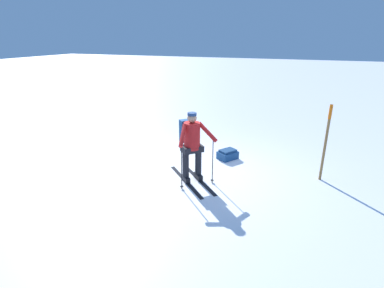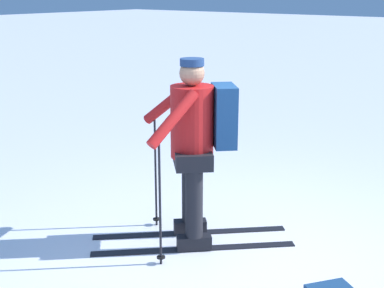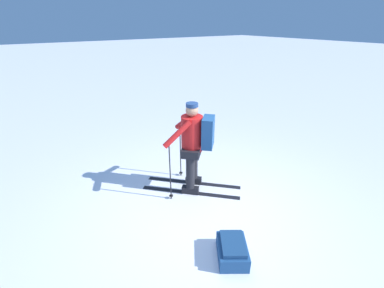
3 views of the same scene
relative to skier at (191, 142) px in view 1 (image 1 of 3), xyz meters
name	(u,v)px [view 1 (image 1 of 3)]	position (x,y,z in m)	size (l,w,h in m)	color
ground_plane	(205,171)	(0.56, -0.14, -0.95)	(80.00, 80.00, 0.00)	white
skier	(191,142)	(0.00, 0.00, 0.00)	(1.55, 1.55, 1.64)	black
dropped_backpack	(228,154)	(1.56, -0.47, -0.83)	(0.63, 0.59, 0.27)	navy
trail_marker	(326,138)	(1.11, -2.85, 0.10)	(0.07, 0.07, 1.81)	olive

